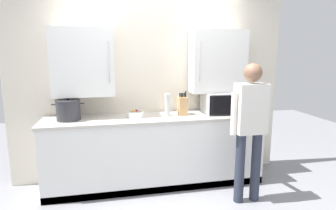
{
  "coord_description": "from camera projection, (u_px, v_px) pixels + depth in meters",
  "views": [
    {
      "loc": [
        -0.56,
        -2.5,
        1.71
      ],
      "look_at": [
        0.15,
        0.88,
        1.06
      ],
      "focal_mm": 29.93,
      "sensor_mm": 36.0,
      "label": 1
    }
  ],
  "objects": [
    {
      "name": "thermos_flask",
      "position": [
        167.0,
        105.0,
        3.59
      ],
      "size": [
        0.08,
        0.08,
        0.28
      ],
      "color": "#B7BABF",
      "rests_on": "counter_unit"
    },
    {
      "name": "fruit_bowl",
      "position": [
        135.0,
        114.0,
        3.52
      ],
      "size": [
        0.21,
        0.21,
        0.1
      ],
      "color": "white",
      "rests_on": "counter_unit"
    },
    {
      "name": "stock_pot",
      "position": [
        68.0,
        110.0,
        3.35
      ],
      "size": [
        0.38,
        0.29,
        0.28
      ],
      "color": "#2D2D33",
      "rests_on": "counter_unit"
    },
    {
      "name": "knife_block",
      "position": [
        182.0,
        106.0,
        3.65
      ],
      "size": [
        0.11,
        0.15,
        0.31
      ],
      "color": "tan",
      "rests_on": "counter_unit"
    },
    {
      "name": "person_figure",
      "position": [
        250.0,
        121.0,
        3.13
      ],
      "size": [
        0.44,
        0.51,
        1.6
      ],
      "color": "#282D3D",
      "rests_on": "ground_plane"
    },
    {
      "name": "counter_unit",
      "position": [
        156.0,
        151.0,
        3.65
      ],
      "size": [
        2.8,
        0.62,
        0.91
      ],
      "color": "white",
      "rests_on": "ground_plane"
    },
    {
      "name": "back_wall_tiled",
      "position": [
        152.0,
        79.0,
        3.76
      ],
      "size": [
        3.71,
        0.44,
        2.54
      ],
      "color": "beige",
      "rests_on": "ground_plane"
    },
    {
      "name": "microwave_oven",
      "position": [
        222.0,
        103.0,
        3.76
      ],
      "size": [
        0.55,
        0.43,
        0.27
      ],
      "color": "#B7BABF",
      "rests_on": "counter_unit"
    }
  ]
}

